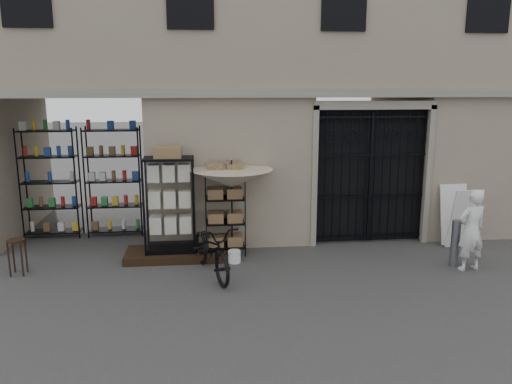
{
  "coord_description": "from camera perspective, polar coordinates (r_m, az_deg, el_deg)",
  "views": [
    {
      "loc": [
        -1.81,
        -8.11,
        3.41
      ],
      "look_at": [
        -0.8,
        1.4,
        1.35
      ],
      "focal_mm": 35.0,
      "sensor_mm": 36.0,
      "label": 1
    }
  ],
  "objects": [
    {
      "name": "display_cabinet",
      "position": [
        10.01,
        -9.81,
        -1.99
      ],
      "size": [
        1.08,
        0.86,
        2.04
      ],
      "rotation": [
        0.0,
        0.0,
        0.34
      ],
      "color": "black",
      "rests_on": "step_platform"
    },
    {
      "name": "wooden_stool",
      "position": [
        10.15,
        -25.6,
        -6.62
      ],
      "size": [
        0.35,
        0.35,
        0.67
      ],
      "rotation": [
        0.0,
        0.0,
        -0.1
      ],
      "color": "black",
      "rests_on": "ground"
    },
    {
      "name": "ground",
      "position": [
        8.99,
        6.12,
        -10.23
      ],
      "size": [
        80.0,
        80.0,
        0.0
      ],
      "primitive_type": "plane",
      "color": "black",
      "rests_on": "ground"
    },
    {
      "name": "shopkeeper",
      "position": [
        10.33,
        23.04,
        -8.15
      ],
      "size": [
        0.86,
        1.63,
        0.37
      ],
      "primitive_type": "imported",
      "rotation": [
        0.0,
        0.0,
        3.34
      ],
      "color": "silver",
      "rests_on": "ground"
    },
    {
      "name": "iron_gate",
      "position": [
        11.15,
        12.67,
        1.99
      ],
      "size": [
        2.5,
        0.21,
        3.0
      ],
      "color": "black",
      "rests_on": "ground"
    },
    {
      "name": "easel_sign",
      "position": [
        11.46,
        22.19,
        -2.62
      ],
      "size": [
        0.64,
        0.73,
        1.29
      ],
      "rotation": [
        0.0,
        0.0,
        0.04
      ],
      "color": "silver",
      "rests_on": "ground"
    },
    {
      "name": "wire_rack",
      "position": [
        10.18,
        -3.55,
        -2.33
      ],
      "size": [
        0.78,
        0.56,
        1.78
      ],
      "rotation": [
        0.0,
        0.0,
        0.01
      ],
      "color": "black",
      "rests_on": "ground"
    },
    {
      "name": "main_building",
      "position": [
        12.3,
        2.55,
        17.23
      ],
      "size": [
        14.0,
        4.0,
        9.0
      ],
      "primitive_type": "cube",
      "color": "gray",
      "rests_on": "ground"
    },
    {
      "name": "steel_bollard",
      "position": [
        10.3,
        21.8,
        -5.45
      ],
      "size": [
        0.18,
        0.18,
        0.9
      ],
      "primitive_type": "cylinder",
      "rotation": [
        0.0,
        0.0,
        0.1
      ],
      "color": "slate",
      "rests_on": "ground"
    },
    {
      "name": "step_platform",
      "position": [
        10.24,
        -9.1,
        -7.01
      ],
      "size": [
        2.0,
        0.9,
        0.15
      ],
      "primitive_type": "cube",
      "color": "black",
      "rests_on": "ground"
    },
    {
      "name": "white_bucket",
      "position": [
        9.85,
        -2.5,
        -7.37
      ],
      "size": [
        0.28,
        0.28,
        0.24
      ],
      "primitive_type": "cylinder",
      "rotation": [
        0.0,
        0.0,
        0.12
      ],
      "color": "white",
      "rests_on": "ground"
    },
    {
      "name": "bicycle",
      "position": [
        9.32,
        -5.06,
        -9.37
      ],
      "size": [
        0.92,
        1.14,
        1.88
      ],
      "primitive_type": "imported",
      "rotation": [
        0.0,
        0.0,
        0.3
      ],
      "color": "black",
      "rests_on": "ground"
    },
    {
      "name": "shop_recess",
      "position": [
        11.4,
        -19.62,
        1.8
      ],
      "size": [
        3.0,
        1.7,
        3.0
      ],
      "primitive_type": "cube",
      "color": "black",
      "rests_on": "ground"
    },
    {
      "name": "market_umbrella",
      "position": [
        9.91,
        -2.82,
        2.14
      ],
      "size": [
        1.67,
        1.69,
        2.35
      ],
      "rotation": [
        0.0,
        0.0,
        0.18
      ],
      "color": "black",
      "rests_on": "ground"
    },
    {
      "name": "shop_shelving",
      "position": [
        11.94,
        -19.22,
        1.04
      ],
      "size": [
        2.7,
        0.5,
        2.5
      ],
      "primitive_type": "cube",
      "color": "black",
      "rests_on": "ground"
    }
  ]
}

